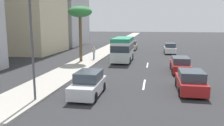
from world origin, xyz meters
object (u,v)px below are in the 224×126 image
at_px(car_second, 180,65).
at_px(street_lamp, 33,35).
at_px(car_fourth, 191,82).
at_px(pedestrian_near_lamp, 94,52).
at_px(car_third, 132,45).
at_px(palm_tree, 80,13).
at_px(car_sixth, 88,84).
at_px(minibus_fifth, 123,48).
at_px(car_lead, 170,49).

height_order(car_second, street_lamp, street_lamp).
distance_m(car_fourth, pedestrian_near_lamp, 16.43).
xyz_separation_m(car_third, pedestrian_near_lamp, (-13.68, 3.70, 0.32)).
bearing_deg(palm_tree, car_fourth, -133.17).
bearing_deg(car_third, car_sixth, -0.51).
bearing_deg(pedestrian_near_lamp, car_sixth, 72.09).
relative_size(car_fourth, street_lamp, 0.65).
relative_size(car_fourth, minibus_fifth, 0.69).
xyz_separation_m(car_fourth, pedestrian_near_lamp, (12.67, 10.46, 0.33)).
bearing_deg(car_lead, minibus_fifth, 145.16).
relative_size(car_third, palm_tree, 0.65).
relative_size(car_second, pedestrian_near_lamp, 2.82).
bearing_deg(minibus_fifth, car_fourth, 27.72).
distance_m(pedestrian_near_lamp, street_lamp, 16.99).
bearing_deg(car_third, street_lamp, -5.74).
relative_size(minibus_fifth, street_lamp, 0.95).
height_order(car_sixth, pedestrian_near_lamp, pedestrian_near_lamp).
height_order(pedestrian_near_lamp, street_lamp, street_lamp).
bearing_deg(palm_tree, pedestrian_near_lamp, -36.41).
bearing_deg(pedestrian_near_lamp, car_lead, -169.61).
xyz_separation_m(car_third, minibus_fifth, (-13.84, -0.18, 0.91)).
xyz_separation_m(car_second, street_lamp, (-11.12, 9.80, 3.43)).
bearing_deg(palm_tree, car_lead, -46.94).
height_order(car_lead, car_sixth, car_lead).
bearing_deg(pedestrian_near_lamp, car_second, 120.85).
xyz_separation_m(car_sixth, street_lamp, (-1.95, 2.80, 3.39)).
xyz_separation_m(car_second, minibus_fifth, (5.42, 6.57, 0.94)).
relative_size(car_fourth, car_sixth, 1.04).
distance_m(minibus_fifth, palm_tree, 6.93).
relative_size(car_third, pedestrian_near_lamp, 2.61).
bearing_deg(car_third, car_fourth, 14.38).
relative_size(car_lead, car_third, 0.92).
bearing_deg(palm_tree, car_second, -108.38).
bearing_deg(car_second, car_sixth, 142.65).
height_order(car_second, pedestrian_near_lamp, pedestrian_near_lamp).
distance_m(car_third, palm_tree, 17.00).
xyz_separation_m(car_lead, car_sixth, (-23.91, 6.92, -0.02)).
distance_m(car_lead, car_second, 14.74).
xyz_separation_m(car_fourth, car_sixth, (-2.08, 7.01, 0.02)).
height_order(car_lead, car_second, car_lead).
height_order(car_lead, minibus_fifth, minibus_fifth).
bearing_deg(car_sixth, pedestrian_near_lamp, -166.83).
bearing_deg(street_lamp, pedestrian_near_lamp, 2.23).
height_order(car_fourth, street_lamp, street_lamp).
bearing_deg(minibus_fifth, car_lead, 145.16).
bearing_deg(minibus_fifth, street_lamp, -11.06).
xyz_separation_m(car_lead, car_third, (4.52, 6.67, -0.03)).
bearing_deg(street_lamp, car_third, -5.74).
distance_m(car_third, street_lamp, 30.72).
xyz_separation_m(minibus_fifth, street_lamp, (-16.54, 3.23, 2.49)).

